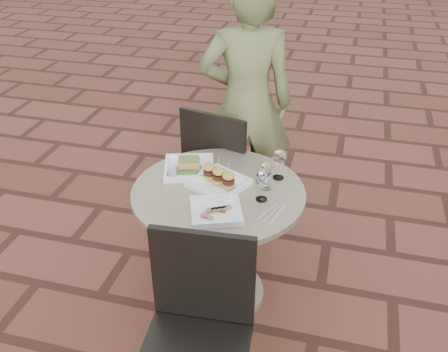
% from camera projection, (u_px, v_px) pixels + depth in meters
% --- Properties ---
extents(ground, '(60.00, 60.00, 0.00)m').
position_uv_depth(ground, '(253.00, 274.00, 3.10)').
color(ground, '#582E22').
rests_on(ground, ground).
extents(cafe_table, '(0.90, 0.90, 0.73)m').
position_uv_depth(cafe_table, '(219.00, 228.00, 2.70)').
color(cafe_table, gray).
rests_on(cafe_table, ground).
extents(chair_far, '(0.53, 0.53, 0.93)m').
position_uv_depth(chair_far, '(221.00, 163.00, 3.17)').
color(chair_far, black).
rests_on(chair_far, ground).
extents(chair_near, '(0.47, 0.47, 0.93)m').
position_uv_depth(chair_near, '(198.00, 321.00, 2.06)').
color(chair_near, black).
rests_on(chair_near, ground).
extents(diner, '(0.70, 0.56, 1.68)m').
position_uv_depth(diner, '(247.00, 105.00, 3.24)').
color(diner, '#5D6738').
rests_on(diner, ground).
extents(plate_salmon, '(0.34, 0.34, 0.07)m').
position_uv_depth(plate_salmon, '(189.00, 167.00, 2.73)').
color(plate_salmon, white).
rests_on(plate_salmon, cafe_table).
extents(plate_sliders, '(0.35, 0.35, 0.17)m').
position_uv_depth(plate_sliders, '(219.00, 180.00, 2.59)').
color(plate_sliders, white).
rests_on(plate_sliders, cafe_table).
extents(plate_tuna, '(0.31, 0.31, 0.03)m').
position_uv_depth(plate_tuna, '(216.00, 210.00, 2.39)').
color(plate_tuna, white).
rests_on(plate_tuna, cafe_table).
extents(wine_glass_right, '(0.07, 0.07, 0.16)m').
position_uv_depth(wine_glass_right, '(262.00, 180.00, 2.44)').
color(wine_glass_right, white).
rests_on(wine_glass_right, cafe_table).
extents(wine_glass_mid, '(0.06, 0.06, 0.15)m').
position_uv_depth(wine_glass_mid, '(266.00, 170.00, 2.54)').
color(wine_glass_mid, white).
rests_on(wine_glass_mid, cafe_table).
extents(wine_glass_far, '(0.07, 0.07, 0.17)m').
position_uv_depth(wine_glass_far, '(280.00, 158.00, 2.61)').
color(wine_glass_far, white).
rests_on(wine_glass_far, cafe_table).
extents(steel_ramekin, '(0.07, 0.07, 0.04)m').
position_uv_depth(steel_ramekin, '(172.00, 173.00, 2.68)').
color(steel_ramekin, silver).
rests_on(steel_ramekin, cafe_table).
extents(cutlery_set, '(0.15, 0.23, 0.00)m').
position_uv_depth(cutlery_set, '(272.00, 213.00, 2.40)').
color(cutlery_set, silver).
rests_on(cutlery_set, cafe_table).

